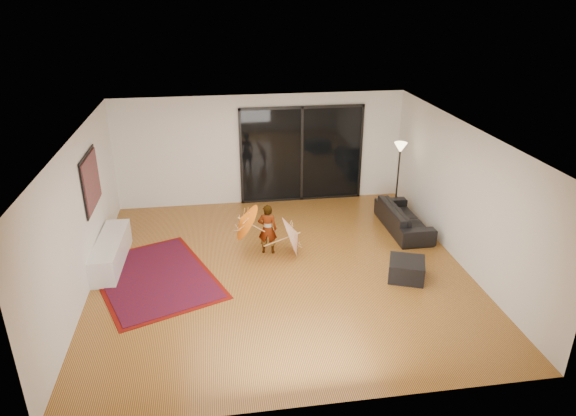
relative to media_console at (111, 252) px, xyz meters
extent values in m
plane|color=#AF7730|center=(3.25, -0.75, -0.26)|extent=(7.00, 7.00, 0.00)
plane|color=white|center=(3.25, -0.75, 2.44)|extent=(7.00, 7.00, 0.00)
plane|color=silver|center=(3.25, 2.75, 1.09)|extent=(7.00, 0.00, 7.00)
plane|color=silver|center=(3.25, -4.25, 1.09)|extent=(7.00, 0.00, 7.00)
plane|color=silver|center=(-0.25, -0.75, 1.09)|extent=(0.00, 7.00, 7.00)
plane|color=silver|center=(6.75, -0.75, 1.09)|extent=(0.00, 7.00, 7.00)
cube|color=black|center=(4.25, 2.72, 0.94)|extent=(3.00, 0.04, 2.40)
cube|color=black|center=(4.25, 2.70, 2.11)|extent=(3.06, 0.06, 0.06)
cube|color=black|center=(4.25, 2.70, -0.23)|extent=(3.06, 0.06, 0.06)
cube|color=black|center=(4.25, 2.70, 0.94)|extent=(0.06, 0.06, 2.40)
cube|color=black|center=(-0.23, 0.25, 1.39)|extent=(0.02, 1.28, 1.08)
cube|color=#1E4B39|center=(-0.21, 0.25, 1.39)|extent=(0.03, 1.18, 0.98)
cube|color=white|center=(0.00, 0.00, 0.00)|extent=(0.53, 1.91, 0.53)
cube|color=#424244|center=(0.00, -0.32, -0.10)|extent=(0.32, 0.32, 0.32)
cube|color=#630D08|center=(0.87, -0.68, -0.26)|extent=(2.85, 3.28, 0.01)
cube|color=maroon|center=(0.87, -0.68, -0.25)|extent=(2.64, 3.08, 0.02)
imported|color=black|center=(6.20, 0.64, 0.02)|extent=(0.76, 1.92, 0.56)
cube|color=black|center=(5.52, -1.38, -0.08)|extent=(0.83, 0.83, 0.37)
cylinder|color=black|center=(6.35, 1.58, -0.25)|extent=(0.30, 0.30, 0.03)
cylinder|color=black|center=(6.35, 1.58, 0.53)|extent=(0.04, 0.04, 1.59)
cone|color=#FFD899|center=(6.35, 1.58, 1.35)|extent=(0.30, 0.30, 0.23)
imported|color=#999999|center=(3.08, 0.01, 0.26)|extent=(0.43, 0.33, 1.05)
cone|color=orange|center=(2.53, -0.04, 0.47)|extent=(0.57, 0.78, 0.74)
cylinder|color=tan|center=(2.53, -0.04, 0.14)|extent=(0.43, 0.02, 0.29)
cylinder|color=tan|center=(2.53, -0.04, 0.58)|extent=(0.05, 0.02, 0.05)
cone|color=silver|center=(3.68, -0.14, 0.24)|extent=(0.45, 0.84, 0.86)
cylinder|color=tan|center=(3.68, -0.14, -0.13)|extent=(0.53, 0.02, 0.20)
cylinder|color=tan|center=(3.68, -0.14, 0.36)|extent=(0.06, 0.02, 0.04)
camera|label=1|loc=(2.09, -9.25, 4.75)|focal=32.00mm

